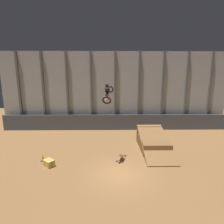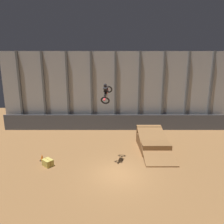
# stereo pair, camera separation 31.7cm
# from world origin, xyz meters

# --- Properties ---
(ground_plane) EXTENTS (60.00, 60.00, 0.00)m
(ground_plane) POSITION_xyz_m (0.00, 0.00, 0.00)
(ground_plane) COLOR olive
(arena_back_wall) EXTENTS (32.00, 0.40, 10.87)m
(arena_back_wall) POSITION_xyz_m (0.00, 12.76, 5.43)
(arena_back_wall) COLOR #ADB2B7
(arena_back_wall) RESTS_ON ground_plane
(lower_barrier) EXTENTS (31.36, 0.20, 2.18)m
(lower_barrier) POSITION_xyz_m (0.00, 11.63, 1.09)
(lower_barrier) COLOR #474C56
(lower_barrier) RESTS_ON ground_plane
(dirt_ramp) EXTENTS (2.77, 6.13, 2.08)m
(dirt_ramp) POSITION_xyz_m (3.72, 5.08, 0.69)
(dirt_ramp) COLOR brown
(dirt_ramp) RESTS_ON ground_plane
(rider_bike_solo) EXTENTS (1.02, 1.85, 1.69)m
(rider_bike_solo) POSITION_xyz_m (-0.94, 1.91, 6.10)
(rider_bike_solo) COLOR black
(traffic_cone_near_ramp) EXTENTS (0.36, 0.36, 0.58)m
(traffic_cone_near_ramp) POSITION_xyz_m (-6.75, 2.28, 0.28)
(traffic_cone_near_ramp) COLOR black
(traffic_cone_near_ramp) RESTS_ON ground_plane
(hay_bale_trackside) EXTENTS (1.08, 1.04, 0.57)m
(hay_bale_trackside) POSITION_xyz_m (-5.88, 1.31, 0.28)
(hay_bale_trackside) COLOR #CCB751
(hay_bale_trackside) RESTS_ON ground_plane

